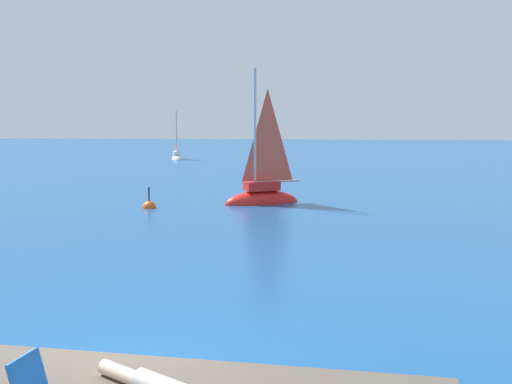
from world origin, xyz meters
The scene contains 4 objects.
ground_plane centered at (0.00, 0.00, 0.00)m, with size 160.00×160.00×0.00m, color navy.
sailboat_near centered at (0.67, 18.04, 0.34)m, with size 3.46×2.40×6.27m.
sailboat_far centered at (-8.10, 42.28, 0.24)m, with size 1.37×2.41×4.35m.
marker_buoy centered at (-3.84, 16.39, 0.01)m, with size 0.56×0.56×1.13m.
Camera 1 is at (2.60, -8.68, 3.92)m, focal length 44.40 mm.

